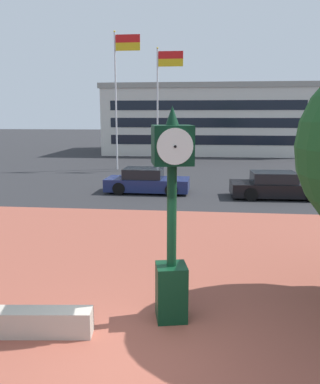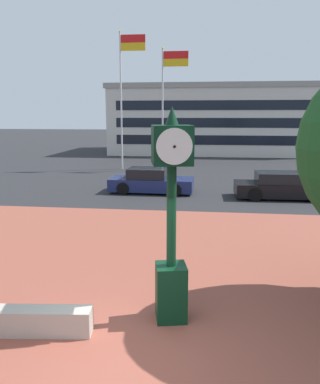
{
  "view_description": "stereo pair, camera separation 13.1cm",
  "coord_description": "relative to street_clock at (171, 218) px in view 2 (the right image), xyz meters",
  "views": [
    {
      "loc": [
        1.11,
        -5.9,
        4.04
      ],
      "look_at": [
        0.29,
        1.71,
        2.54
      ],
      "focal_mm": 36.98,
      "sensor_mm": 36.0,
      "label": 1
    },
    {
      "loc": [
        1.24,
        -5.89,
        4.04
      ],
      "look_at": [
        0.29,
        1.71,
        2.54
      ],
      "focal_mm": 36.98,
      "sensor_mm": 36.0,
      "label": 2
    }
  ],
  "objects": [
    {
      "name": "ground_plane",
      "position": [
        -0.55,
        -1.41,
        -2.09
      ],
      "size": [
        200.0,
        200.0,
        0.0
      ],
      "primitive_type": "plane",
      "color": "#262628"
    },
    {
      "name": "plaza_brick_paving",
      "position": [
        -0.55,
        1.79,
        -2.09
      ],
      "size": [
        44.0,
        14.4,
        0.01
      ],
      "primitive_type": "cube",
      "color": "brown",
      "rests_on": "ground"
    },
    {
      "name": "planter_wall",
      "position": [
        -3.01,
        -0.93,
        -1.84
      ],
      "size": [
        3.22,
        0.73,
        0.5
      ],
      "primitive_type": "cube",
      "rotation": [
        0.0,
        0.0,
        0.1
      ],
      "color": "#ADA393",
      "rests_on": "ground"
    },
    {
      "name": "street_clock",
      "position": [
        0.0,
        0.0,
        0.0
      ],
      "size": [
        0.86,
        0.9,
        4.2
      ],
      "rotation": [
        0.0,
        0.0,
        0.21
      ],
      "color": "black",
      "rests_on": "ground"
    },
    {
      "name": "car_street_near",
      "position": [
        4.22,
        12.27,
        -1.52
      ],
      "size": [
        4.61,
        2.02,
        1.28
      ],
      "rotation": [
        0.0,
        0.0,
        4.74
      ],
      "color": "black",
      "rests_on": "ground"
    },
    {
      "name": "car_street_far",
      "position": [
        -2.33,
        12.94,
        -1.52
      ],
      "size": [
        4.38,
        1.98,
        1.28
      ],
      "rotation": [
        0.0,
        0.0,
        4.69
      ],
      "color": "navy",
      "rests_on": "ground"
    },
    {
      "name": "flagpole_primary",
      "position": [
        -5.54,
        21.59,
        3.84
      ],
      "size": [
        1.88,
        0.14,
        9.83
      ],
      "color": "silver",
      "rests_on": "ground"
    },
    {
      "name": "flagpole_secondary",
      "position": [
        -2.49,
        21.59,
        3.17
      ],
      "size": [
        1.88,
        0.14,
        8.67
      ],
      "color": "silver",
      "rests_on": "ground"
    },
    {
      "name": "civic_building",
      "position": [
        0.83,
        36.45,
        1.42
      ],
      "size": [
        20.85,
        11.31,
        7.01
      ],
      "color": "beige",
      "rests_on": "ground"
    }
  ]
}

